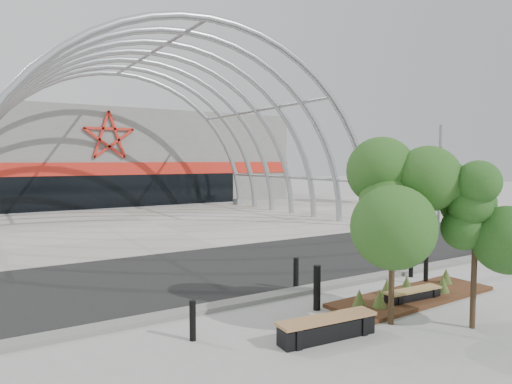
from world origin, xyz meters
TOP-DOWN VIEW (x-y plane):
  - ground at (0.00, 0.00)m, footprint 140.00×140.00m
  - road at (0.00, 3.50)m, footprint 140.00×7.00m
  - forecourt at (0.00, 15.50)m, footprint 60.00×17.00m
  - kerb at (0.00, -0.25)m, footprint 60.00×0.50m
  - arena_building at (0.00, 33.45)m, footprint 34.00×15.24m
  - vault_canopy at (0.00, 15.50)m, footprint 20.80×15.80m
  - planting_bed at (1.15, -2.26)m, footprint 5.28×1.81m
  - signal_pole at (13.11, 5.79)m, footprint 0.24×0.81m
  - street_tree_0 at (-0.83, -3.33)m, footprint 1.83×1.83m
  - street_tree_1 at (0.55, -4.47)m, footprint 1.56×1.56m
  - bench_0 at (-2.68, -3.25)m, footprint 2.33×0.68m
  - bench_1 at (0.88, -2.55)m, footprint 1.81×0.48m
  - bollard_0 at (-5.14, -1.82)m, footprint 0.14×0.14m
  - bollard_1 at (-1.66, -1.66)m, footprint 0.18×0.18m
  - bollard_2 at (-1.05, 0.06)m, footprint 0.15×0.15m
  - bollard_3 at (2.69, -1.54)m, footprint 0.14×0.14m
  - bollard_4 at (3.03, -0.70)m, footprint 0.14×0.14m
  - bg_tree_1 at (21.00, 18.00)m, footprint 2.70×2.70m

SIDE VIEW (x-z plane):
  - ground at x=0.00m, z-range 0.00..0.00m
  - road at x=0.00m, z-range 0.00..0.02m
  - vault_canopy at x=0.00m, z-range -10.16..10.20m
  - forecourt at x=0.00m, z-range 0.00..0.04m
  - kerb at x=0.00m, z-range 0.00..0.12m
  - planting_bed at x=1.15m, z-range -0.14..0.41m
  - bench_1 at x=0.88m, z-range 0.00..0.37m
  - bench_0 at x=-2.68m, z-range -0.01..0.48m
  - bollard_0 at x=-5.14m, z-range 0.00..0.86m
  - bollard_3 at x=2.69m, z-range 0.00..0.86m
  - bollard_4 at x=3.03m, z-range 0.00..0.90m
  - bollard_2 at x=-1.05m, z-range 0.00..0.96m
  - bollard_1 at x=-1.66m, z-range 0.00..1.14m
  - street_tree_1 at x=0.55m, z-range 0.81..4.50m
  - signal_pole at x=13.11m, z-range 0.13..5.87m
  - street_tree_0 at x=-0.83m, z-range 0.91..5.10m
  - arena_building at x=0.00m, z-range -0.01..7.99m
  - bg_tree_1 at x=21.00m, z-range 1.29..7.20m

